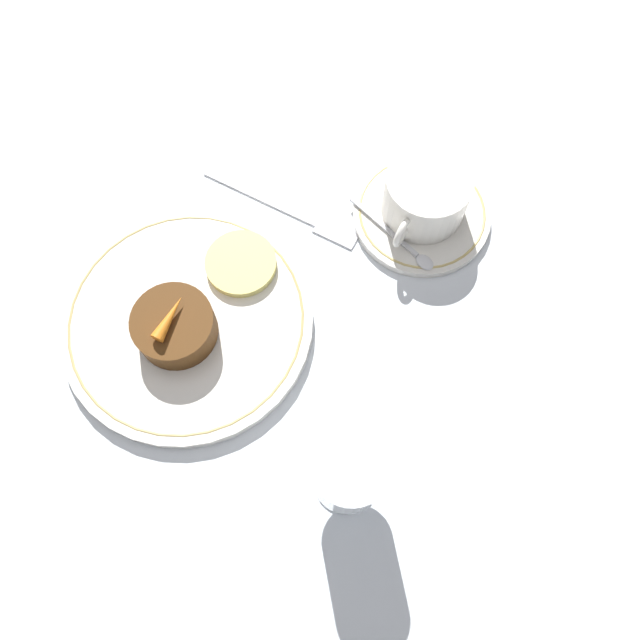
{
  "coord_description": "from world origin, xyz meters",
  "views": [
    {
      "loc": [
        0.16,
        0.21,
        0.62
      ],
      "look_at": [
        -0.03,
        0.1,
        0.04
      ],
      "focal_mm": 35.0,
      "sensor_mm": 36.0,
      "label": 1
    }
  ],
  "objects_px": {
    "coffee_cup": "(426,194)",
    "fork": "(296,214)",
    "wine_glass": "(349,471)",
    "dessert_cake": "(175,326)",
    "dinner_plate": "(187,321)"
  },
  "relations": [
    {
      "from": "dinner_plate",
      "to": "wine_glass",
      "type": "bearing_deg",
      "value": 75.82
    },
    {
      "from": "coffee_cup",
      "to": "fork",
      "type": "distance_m",
      "value": 0.15
    },
    {
      "from": "dinner_plate",
      "to": "wine_glass",
      "type": "xyz_separation_m",
      "value": [
        0.06,
        0.23,
        0.07
      ]
    },
    {
      "from": "wine_glass",
      "to": "fork",
      "type": "bearing_deg",
      "value": -139.4
    },
    {
      "from": "coffee_cup",
      "to": "dessert_cake",
      "type": "distance_m",
      "value": 0.3
    },
    {
      "from": "wine_glass",
      "to": "fork",
      "type": "relative_size",
      "value": 0.61
    },
    {
      "from": "fork",
      "to": "dessert_cake",
      "type": "bearing_deg",
      "value": -8.35
    },
    {
      "from": "coffee_cup",
      "to": "fork",
      "type": "bearing_deg",
      "value": -58.63
    },
    {
      "from": "dinner_plate",
      "to": "fork",
      "type": "bearing_deg",
      "value": 170.49
    },
    {
      "from": "dinner_plate",
      "to": "wine_glass",
      "type": "relative_size",
      "value": 2.2
    },
    {
      "from": "dessert_cake",
      "to": "wine_glass",
      "type": "bearing_deg",
      "value": 79.66
    },
    {
      "from": "dessert_cake",
      "to": "coffee_cup",
      "type": "bearing_deg",
      "value": 150.41
    },
    {
      "from": "coffee_cup",
      "to": "fork",
      "type": "relative_size",
      "value": 0.6
    },
    {
      "from": "dinner_plate",
      "to": "fork",
      "type": "xyz_separation_m",
      "value": [
        -0.17,
        0.03,
        -0.01
      ]
    },
    {
      "from": "coffee_cup",
      "to": "dessert_cake",
      "type": "xyz_separation_m",
      "value": [
        0.26,
        -0.15,
        -0.01
      ]
    }
  ]
}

